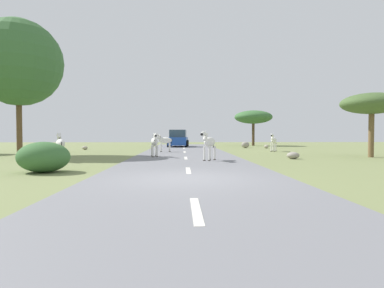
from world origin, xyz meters
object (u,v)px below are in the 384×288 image
zebra_2 (60,144)px  tree_1 (253,117)px  rock_3 (85,148)px  tree_2 (372,104)px  zebra_3 (273,140)px  car_0 (178,139)px  rock_2 (293,155)px  zebra_4 (209,142)px  rock_1 (266,147)px  zebra_1 (164,141)px  rock_0 (245,145)px  bush_1 (44,157)px  tree_0 (18,63)px  zebra_0 (154,142)px

zebra_2 → tree_1: tree_1 is taller
zebra_2 → rock_3: size_ratio=2.92×
tree_2 → zebra_3: bearing=121.3°
tree_1 → car_0: bearing=-155.5°
rock_2 → zebra_4: bearing=-162.4°
rock_1 → rock_2: 13.29m
zebra_1 → rock_2: (7.30, -6.42, -0.69)m
rock_0 → zebra_1: bearing=-134.6°
rock_1 → rock_3: bearing=-172.4°
tree_1 → bush_1: size_ratio=2.44×
zebra_3 → tree_0: (-17.28, -4.23, 4.94)m
rock_1 → zebra_1: bearing=-144.2°
zebra_0 → bush_1: 7.86m
tree_0 → zebra_0: bearing=-13.2°
rock_1 → zebra_4: bearing=-114.7°
tree_0 → tree_2: size_ratio=2.28×
car_0 → rock_3: (-8.02, -5.26, -0.69)m
car_0 → tree_2: 18.98m
zebra_1 → zebra_4: 8.33m
rock_1 → rock_2: (-2.01, -13.14, 0.02)m
tree_1 → bush_1: 29.31m
zebra_3 → rock_0: 6.56m
zebra_4 → zebra_2: bearing=28.1°
zebra_3 → tree_1: 12.92m
zebra_0 → bush_1: size_ratio=0.82×
rock_0 → rock_3: rock_0 is taller
zebra_1 → zebra_4: (2.59, -7.91, 0.06)m
zebra_3 → rock_1: (0.92, 5.59, -0.69)m
tree_2 → rock_3: 21.90m
zebra_2 → rock_0: bearing=25.7°
zebra_0 → rock_2: bearing=160.5°
tree_1 → rock_2: size_ratio=6.52×
zebra_0 → rock_0: size_ratio=1.93×
tree_1 → tree_2: bearing=-82.1°
car_0 → bush_1: car_0 is taller
rock_2 → tree_1: bearing=83.4°
zebra_0 → bush_1: (-3.30, -7.13, -0.35)m
rock_0 → rock_1: size_ratio=1.81×
zebra_2 → rock_0: zebra_2 is taller
tree_0 → rock_2: bearing=-11.6°
zebra_2 → rock_1: size_ratio=3.42×
tree_2 → rock_1: tree_2 is taller
zebra_4 → rock_3: bearing=-23.3°
tree_2 → rock_1: bearing=103.9°
zebra_3 → tree_0: size_ratio=0.17×
bush_1 → rock_0: bearing=60.8°
zebra_1 → tree_2: tree_2 is taller
zebra_3 → rock_0: (-0.89, 6.48, -0.55)m
zebra_3 → zebra_4: 10.74m
tree_0 → rock_1: 21.43m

